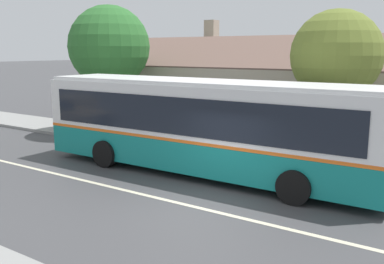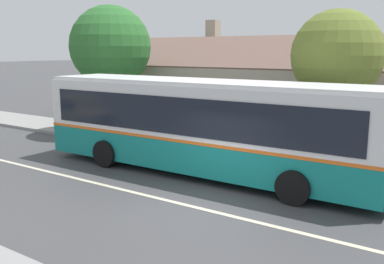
{
  "view_description": "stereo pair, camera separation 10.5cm",
  "coord_description": "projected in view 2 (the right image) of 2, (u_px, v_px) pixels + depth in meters",
  "views": [
    {
      "loc": [
        6.03,
        -9.35,
        4.24
      ],
      "look_at": [
        -1.96,
        2.66,
        1.49
      ],
      "focal_mm": 40.0,
      "sensor_mm": 36.0,
      "label": 1
    },
    {
      "loc": [
        6.12,
        -9.29,
        4.24
      ],
      "look_at": [
        -1.96,
        2.66,
        1.49
      ],
      "focal_mm": 40.0,
      "sensor_mm": 36.0,
      "label": 2
    }
  ],
  "objects": [
    {
      "name": "bench_by_building",
      "position": [
        131.0,
        127.0,
        20.83
      ],
      "size": [
        1.73,
        0.51,
        0.94
      ],
      "color": "brown",
      "rests_on": "sidewalk_far"
    },
    {
      "name": "transit_bus",
      "position": [
        201.0,
        124.0,
        14.71
      ],
      "size": [
        12.46,
        2.87,
        3.25
      ],
      "color": "#147F7A",
      "rests_on": "ground"
    },
    {
      "name": "street_tree_primary",
      "position": [
        337.0,
        56.0,
        15.46
      ],
      "size": [
        3.31,
        3.31,
        5.73
      ],
      "color": "#4C3828",
      "rests_on": "ground"
    },
    {
      "name": "sidewalk_far",
      "position": [
        282.0,
        160.0,
        16.59
      ],
      "size": [
        60.0,
        3.0,
        0.15
      ],
      "primitive_type": "cube",
      "color": "gray",
      "rests_on": "ground"
    },
    {
      "name": "lane_divider_stripe",
      "position": [
        197.0,
        208.0,
        11.72
      ],
      "size": [
        60.0,
        0.16,
        0.01
      ],
      "primitive_type": "cube",
      "color": "beige",
      "rests_on": "ground"
    },
    {
      "name": "street_tree_secondary",
      "position": [
        110.0,
        47.0,
        21.49
      ],
      "size": [
        4.09,
        4.09,
        6.49
      ],
      "color": "#4C3828",
      "rests_on": "ground"
    },
    {
      "name": "community_building",
      "position": [
        327.0,
        98.0,
        22.38
      ],
      "size": [
        28.21,
        9.04,
        6.1
      ],
      "color": "tan",
      "rests_on": "ground"
    },
    {
      "name": "ground_plane",
      "position": [
        197.0,
        208.0,
        11.72
      ],
      "size": [
        300.0,
        300.0,
        0.0
      ],
      "primitive_type": "plane",
      "color": "#424244"
    }
  ]
}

